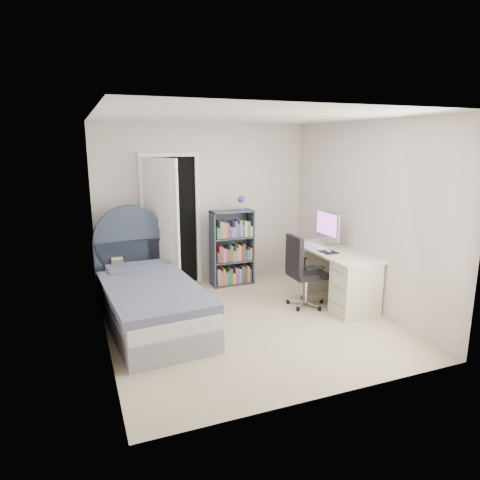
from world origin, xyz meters
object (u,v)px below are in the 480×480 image
object	(u,v)px
floor_lamp	(164,257)
desk	(332,273)
office_chair	(302,268)
nightstand	(120,270)
bed	(149,299)
bookcase	(232,251)

from	to	relation	value
floor_lamp	desk	world-z (taller)	floor_lamp
desk	office_chair	size ratio (longest dim) A/B	1.51
nightstand	floor_lamp	distance (m)	0.64
desk	floor_lamp	bearing A→B (deg)	152.28
bed	floor_lamp	xyz separation A→B (m)	(0.39, 0.96, 0.26)
bed	bookcase	bearing A→B (deg)	34.10
nightstand	bookcase	bearing A→B (deg)	-0.41
nightstand	floor_lamp	xyz separation A→B (m)	(0.62, -0.07, 0.15)
floor_lamp	office_chair	world-z (taller)	floor_lamp
desk	office_chair	world-z (taller)	desk
desk	bookcase	bearing A→B (deg)	131.90
floor_lamp	office_chair	xyz separation A→B (m)	(1.64, -1.19, -0.02)
bookcase	office_chair	distance (m)	1.35
bed	bookcase	size ratio (longest dim) A/B	1.62
bed	nightstand	distance (m)	1.05
nightstand	desk	xyz separation A→B (m)	(2.79, -1.20, -0.01)
bed	floor_lamp	distance (m)	1.06
floor_lamp	desk	size ratio (longest dim) A/B	0.92
bed	floor_lamp	world-z (taller)	floor_lamp
nightstand	desk	distance (m)	3.03
desk	office_chair	distance (m)	0.55
floor_lamp	desk	distance (m)	2.45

